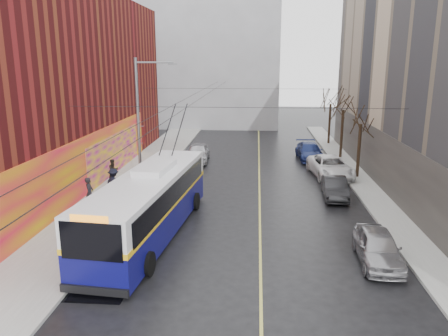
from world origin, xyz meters
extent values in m
plane|color=black|center=(0.00, 0.00, 0.00)|extent=(140.00, 140.00, 0.00)
cube|color=gray|center=(-8.00, 12.00, 0.07)|extent=(4.00, 60.00, 0.15)
cube|color=gray|center=(9.00, 12.00, 0.07)|extent=(2.00, 60.00, 0.15)
cube|color=#BFB74C|center=(1.50, 14.00, 0.00)|extent=(0.12, 50.00, 0.01)
cube|color=maroon|center=(-16.00, 14.00, 7.00)|extent=(12.00, 36.00, 14.00)
cube|color=#DAB004|center=(-9.96, 10.00, 2.00)|extent=(0.08, 28.00, 4.00)
cube|color=#A70585|center=(-9.92, 16.00, 1.60)|extent=(0.06, 12.00, 3.20)
cube|color=#4C4742|center=(9.97, 14.00, 2.00)|extent=(0.06, 36.00, 4.00)
cube|color=gray|center=(-6.00, 45.00, 9.00)|extent=(20.00, 12.00, 18.00)
cylinder|color=slate|center=(-6.30, 10.00, 4.50)|extent=(0.20, 0.20, 9.00)
cube|color=#540C0C|center=(-5.95, 10.00, 4.20)|extent=(0.04, 0.60, 1.10)
cylinder|color=slate|center=(-5.10, 10.00, 8.70)|extent=(2.40, 0.10, 0.10)
cube|color=slate|center=(-4.00, 10.00, 8.60)|extent=(0.50, 0.22, 0.12)
cylinder|color=black|center=(-3.80, 15.00, 6.20)|extent=(0.02, 60.00, 0.02)
cylinder|color=black|center=(-2.80, 15.00, 6.20)|extent=(0.02, 60.00, 0.02)
cylinder|color=black|center=(0.00, 6.00, 6.40)|extent=(18.00, 0.02, 0.02)
cylinder|color=black|center=(0.00, 22.00, 6.40)|extent=(18.00, 0.02, 0.02)
cylinder|color=black|center=(9.00, 16.00, 2.10)|extent=(0.24, 0.24, 4.20)
cylinder|color=black|center=(9.00, 23.00, 2.24)|extent=(0.24, 0.24, 4.48)
cylinder|color=black|center=(9.00, 30.00, 2.18)|extent=(0.24, 0.24, 4.37)
cube|color=black|center=(-5.12, -1.42, 0.00)|extent=(2.82, 3.14, 0.01)
ellipsoid|color=slate|center=(-1.29, 7.80, 6.77)|extent=(0.44, 0.20, 0.12)
ellipsoid|color=slate|center=(-0.26, 9.56, 7.93)|extent=(0.44, 0.20, 0.12)
ellipsoid|color=slate|center=(-5.04, 10.81, 6.03)|extent=(0.44, 0.20, 0.12)
cube|color=#0B0A51|center=(-4.17, 3.72, 1.01)|extent=(3.97, 12.94, 1.59)
cube|color=silver|center=(-4.17, 3.72, 2.49)|extent=(3.97, 12.94, 1.38)
cube|color=yellow|center=(-4.17, 3.72, 1.80)|extent=(4.01, 12.99, 0.23)
cube|color=black|center=(-4.78, -2.63, 2.34)|extent=(2.43, 0.28, 1.49)
cube|color=black|center=(-3.56, 10.07, 2.34)|extent=(2.43, 0.28, 1.27)
cube|color=black|center=(-5.57, 3.85, 2.39)|extent=(1.16, 11.63, 1.06)
cube|color=black|center=(-2.78, 3.58, 2.39)|extent=(1.16, 11.63, 1.06)
cube|color=silver|center=(-4.07, 4.77, 3.34)|extent=(1.78, 3.31, 0.32)
cube|color=black|center=(-4.79, -2.68, 0.37)|extent=(2.76, 0.39, 0.32)
cylinder|color=black|center=(-5.95, -0.38, 0.53)|extent=(0.42, 1.09, 1.06)
cylinder|color=black|center=(-3.20, -0.64, 0.53)|extent=(0.42, 1.09, 1.06)
cylinder|color=black|center=(-5.14, 8.07, 0.53)|extent=(0.42, 1.09, 1.06)
cylinder|color=black|center=(-2.39, 7.81, 0.53)|extent=(0.42, 1.09, 1.06)
cylinder|color=black|center=(-4.08, 8.51, 4.88)|extent=(0.42, 3.68, 2.61)
cylinder|color=black|center=(-3.34, 8.44, 4.88)|extent=(0.42, 3.68, 2.61)
imported|color=#99989C|center=(6.70, 1.33, 0.74)|extent=(1.95, 4.43, 1.49)
imported|color=black|center=(6.43, 10.83, 0.69)|extent=(1.69, 4.24, 1.37)
imported|color=white|center=(7.00, 16.30, 0.80)|extent=(3.33, 6.06, 1.61)
imported|color=navy|center=(6.09, 22.29, 0.75)|extent=(2.43, 5.32, 1.51)
imported|color=#B2B2B7|center=(-3.98, 20.76, 0.81)|extent=(2.12, 4.85, 1.63)
imported|color=black|center=(-8.71, 7.25, 1.10)|extent=(0.50, 0.72, 1.89)
imported|color=black|center=(-9.19, 13.14, 0.99)|extent=(1.01, 1.03, 1.68)
imported|color=black|center=(-8.00, 9.59, 1.09)|extent=(1.40, 1.17, 1.88)
camera|label=1|loc=(1.22, -17.13, 8.81)|focal=35.00mm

